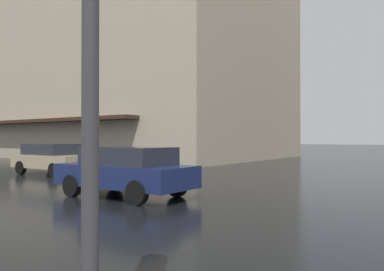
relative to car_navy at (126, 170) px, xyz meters
name	(u,v)px	position (x,y,z in m)	size (l,w,h in m)	color
haussmann_block_mid	(124,37)	(18.80, 18.69, 10.83)	(18.81, 28.77, 23.67)	tan
car_navy	(126,170)	(0.00, 0.00, 0.00)	(1.85, 4.10, 1.41)	navy
car_champagne	(52,158)	(3.00, 7.63, 0.00)	(1.85, 4.10, 1.41)	tan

